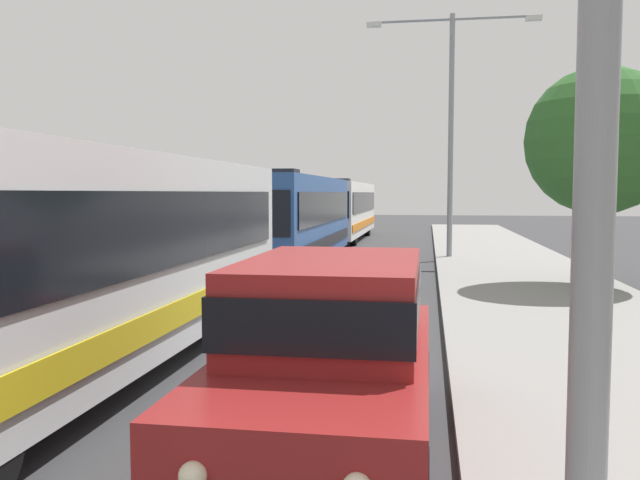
% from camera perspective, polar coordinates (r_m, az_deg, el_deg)
% --- Properties ---
extents(bus_lead, '(2.58, 11.69, 3.21)m').
position_cam_1_polar(bus_lead, '(9.33, -20.23, -1.30)').
color(bus_lead, silver).
rests_on(bus_lead, ground_plane).
extents(bus_second_in_line, '(2.58, 11.13, 3.21)m').
position_cam_1_polar(bus_second_in_line, '(22.32, -2.54, 1.97)').
color(bus_second_in_line, '#284C8C').
rests_on(bus_second_in_line, ground_plane).
extents(bus_middle, '(2.58, 12.43, 3.21)m').
position_cam_1_polar(bus_middle, '(35.28, 1.87, 2.76)').
color(bus_middle, silver).
rests_on(bus_middle, ground_plane).
extents(white_suv, '(1.86, 4.75, 1.90)m').
position_cam_1_polar(white_suv, '(6.37, 0.99, -9.46)').
color(white_suv, maroon).
rests_on(white_suv, ground_plane).
extents(box_truck_oncoming, '(2.35, 8.38, 3.15)m').
position_cam_1_polar(box_truck_oncoming, '(40.80, -1.81, 2.98)').
color(box_truck_oncoming, '#B7B7BC').
rests_on(box_truck_oncoming, ground_plane).
extents(streetlamp_mid, '(6.29, 0.28, 8.91)m').
position_cam_1_polar(streetlamp_mid, '(25.17, 11.32, 11.02)').
color(streetlamp_mid, gray).
rests_on(streetlamp_mid, sidewalk).
extents(roadside_tree, '(3.75, 3.75, 5.57)m').
position_cam_1_polar(roadside_tree, '(18.31, 23.12, 7.90)').
color(roadside_tree, '#4C3823').
rests_on(roadside_tree, sidewalk).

